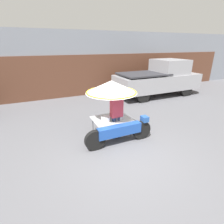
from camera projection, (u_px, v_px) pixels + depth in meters
ground_plane at (125, 155)px, 5.00m from camera, size 36.00×36.00×0.00m
shopfront_building at (67, 63)px, 10.82m from camera, size 28.00×2.06×3.72m
vendor_motorcycle_cart at (113, 97)px, 5.51m from camera, size 2.24×1.63×1.90m
vendor_person at (116, 114)px, 5.61m from camera, size 0.38×0.22×1.56m
pickup_truck at (159, 79)px, 10.56m from camera, size 5.18×1.99×2.12m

